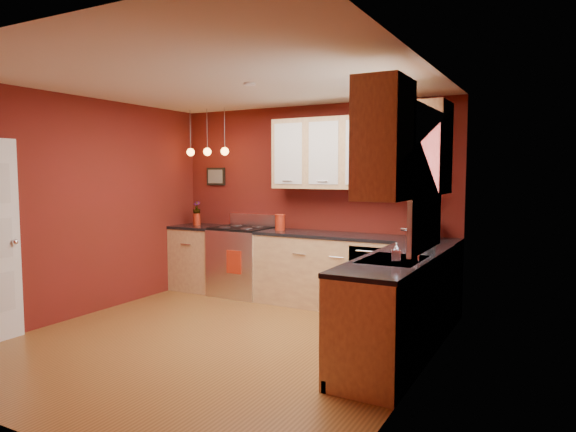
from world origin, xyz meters
The scene contains 26 objects.
floor centered at (0.00, 0.00, 0.00)m, with size 4.20×4.20×0.00m, color #935D2A.
ceiling centered at (0.00, 0.00, 2.60)m, with size 4.00×4.20×0.02m, color beige.
wall_back centered at (0.00, 2.10, 1.30)m, with size 4.00×0.02×2.60m, color maroon.
wall_front centered at (0.00, -2.10, 1.30)m, with size 4.00×0.02×2.60m, color maroon.
wall_left centered at (-2.00, 0.00, 1.30)m, with size 0.02×4.20×2.60m, color maroon.
wall_right centered at (2.00, 0.00, 1.30)m, with size 0.02×4.20×2.60m, color maroon.
base_cabinets_back_left centered at (-1.65, 1.80, 0.45)m, with size 0.70×0.60×0.90m, color #E3BC7A.
base_cabinets_back_right centered at (0.73, 1.80, 0.45)m, with size 2.54×0.60×0.90m, color #E3BC7A.
base_cabinets_right centered at (1.70, 0.45, 0.45)m, with size 0.60×2.10×0.90m, color #E3BC7A.
counter_back_left centered at (-1.65, 1.80, 0.92)m, with size 0.70×0.62×0.04m, color black.
counter_back_right centered at (0.73, 1.80, 0.92)m, with size 2.54×0.62×0.04m, color black.
counter_right centered at (1.70, 0.45, 0.92)m, with size 0.62×2.10×0.04m, color black.
gas_range centered at (-0.92, 1.80, 0.48)m, with size 0.76×0.64×1.11m.
dishwasher_front centered at (1.10, 1.51, 0.45)m, with size 0.60×0.02×0.80m, color silver.
sink centered at (1.70, 0.30, 0.92)m, with size 0.50×0.70×0.33m.
window centered at (1.97, 0.30, 1.69)m, with size 0.06×1.02×1.22m.
upper_cabinets_back centered at (0.60, 1.93, 1.95)m, with size 2.00×0.35×0.90m, color #E3BC7A.
upper_cabinets_right centered at (1.82, 0.32, 1.95)m, with size 0.35×1.95×0.90m, color #E3BC7A.
wall_picture centered at (-1.55, 2.08, 1.65)m, with size 0.32×0.03×0.26m, color black.
pendant_lights centered at (-1.45, 1.75, 2.01)m, with size 0.71×0.11×0.66m.
red_canister centered at (-0.31, 1.81, 1.05)m, with size 0.14×0.14×0.21m.
red_vase centered at (-1.71, 1.81, 1.03)m, with size 0.11×0.11×0.17m, color #AC2812.
flowers centered at (-1.71, 1.81, 1.19)m, with size 0.11×0.11×0.20m, color #AC2812.
coffee_maker centered at (1.63, 1.88, 1.06)m, with size 0.20×0.20×0.26m.
soap_pump centered at (1.78, 0.12, 1.03)m, with size 0.08×0.08×0.17m, color silver.
dish_towel centered at (-0.82, 1.47, 0.52)m, with size 0.23×0.02×0.31m, color #AC2812.
Camera 1 is at (3.04, -4.10, 1.71)m, focal length 32.00 mm.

